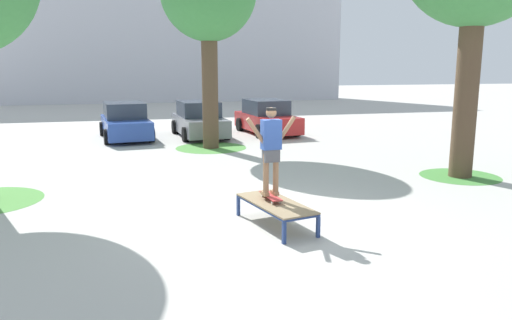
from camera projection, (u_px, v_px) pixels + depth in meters
name	position (u px, v px, depth m)	size (l,w,h in m)	color
ground_plane	(264.00, 219.00, 9.87)	(120.00, 120.00, 0.00)	#B7B5AD
building_facade	(157.00, 24.00, 40.84)	(31.10, 4.00, 12.67)	silver
skate_box	(276.00, 205.00, 9.37)	(1.16, 2.02, 0.46)	navy
skateboard	(271.00, 196.00, 9.51)	(0.26, 0.81, 0.09)	#B23333
skater	(271.00, 145.00, 9.33)	(1.00, 0.31, 1.69)	#8E6647
grass_patch_near_right	(460.00, 176.00, 13.62)	(2.15, 2.15, 0.01)	#47893D
grass_patch_mid_back	(211.00, 148.00, 18.30)	(2.61, 2.61, 0.01)	#519342
car_blue	(125.00, 122.00, 20.48)	(2.26, 4.36, 1.50)	#28479E
car_grey	(199.00, 120.00, 21.11)	(2.14, 4.31, 1.50)	slate
car_red	(267.00, 118.00, 22.06)	(2.24, 4.35, 1.50)	red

